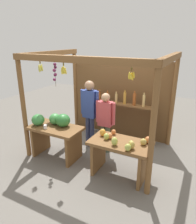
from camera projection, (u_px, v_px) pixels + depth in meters
name	position (u px, v px, depth m)	size (l,w,h in m)	color
ground_plane	(102.00, 149.00, 5.17)	(12.00, 12.00, 0.00)	slate
market_stall	(110.00, 92.00, 5.10)	(2.92, 2.15, 2.31)	brown
fruit_counter_left	(55.00, 129.00, 4.67)	(1.19, 0.65, 1.03)	brown
fruit_counter_right	(120.00, 150.00, 4.00)	(1.17, 0.65, 0.90)	brown
bottle_shelf_unit	(120.00, 110.00, 5.48)	(1.87, 0.22, 1.36)	brown
vendor_man	(90.00, 108.00, 5.00)	(0.48, 0.23, 1.67)	navy
vendor_woman	(105.00, 118.00, 4.80)	(0.48, 0.20, 1.45)	#4C5740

